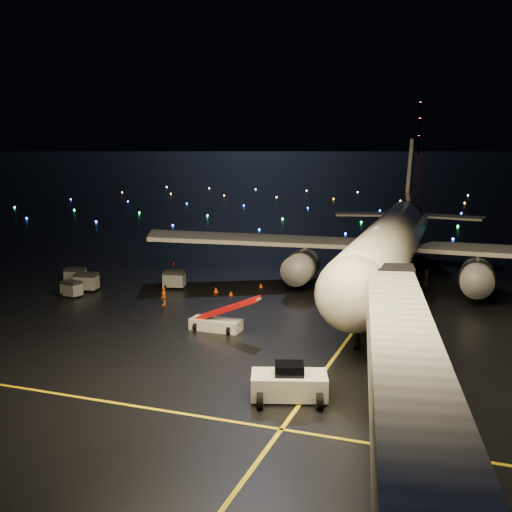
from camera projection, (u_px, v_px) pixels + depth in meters
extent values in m
plane|color=black|center=(446.00, 172.00, 324.41)|extent=(2000.00, 2000.00, 0.00)
cube|color=yellow|center=(368.00, 312.00, 56.77)|extent=(0.25, 80.00, 0.02)
cube|color=yellow|center=(18.00, 388.00, 39.38)|extent=(60.00, 0.25, 0.02)
cube|color=silver|center=(289.00, 381.00, 37.63)|extent=(4.95, 3.62, 2.12)
imported|color=orange|center=(164.00, 296.00, 58.97)|extent=(0.53, 1.07, 1.77)
cone|color=#F44008|center=(231.00, 293.00, 62.97)|extent=(0.53, 0.53, 0.47)
cone|color=#F44008|center=(261.00, 285.00, 66.41)|extent=(0.51, 0.51, 0.46)
cone|color=#F44008|center=(216.00, 290.00, 64.22)|extent=(0.51, 0.51, 0.55)
cone|color=#F44008|center=(173.00, 263.00, 78.47)|extent=(0.57, 0.57, 0.51)
cylinder|color=black|center=(419.00, 127.00, 745.96)|extent=(1.80, 1.80, 64.00)
cube|color=gray|center=(174.00, 280.00, 65.97)|extent=(2.42, 1.94, 1.81)
cube|color=gray|center=(71.00, 289.00, 62.34)|extent=(2.04, 1.61, 1.56)
cube|color=gray|center=(75.00, 276.00, 68.10)|extent=(2.20, 1.71, 1.70)
cube|color=gray|center=(87.00, 282.00, 64.87)|extent=(2.39, 1.87, 1.83)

